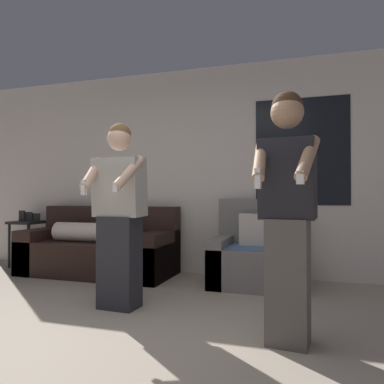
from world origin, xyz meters
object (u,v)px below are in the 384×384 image
(armchair, at_px, (255,256))
(side_table, at_px, (29,228))
(couch, at_px, (100,250))
(person_right, at_px, (287,212))
(person_left, at_px, (119,215))

(armchair, relative_size, side_table, 1.22)
(couch, bearing_deg, armchair, 0.67)
(couch, distance_m, person_right, 3.03)
(side_table, bearing_deg, person_right, -26.00)
(armchair, bearing_deg, person_left, -129.18)
(couch, height_order, side_table, couch)
(side_table, distance_m, person_right, 4.19)
(side_table, xyz_separation_m, person_left, (2.26, -1.43, 0.30))
(person_left, bearing_deg, side_table, 147.54)
(couch, relative_size, person_left, 1.17)
(couch, xyz_separation_m, person_left, (0.97, -1.26, 0.53))
(couch, bearing_deg, person_right, -33.83)
(side_table, relative_size, person_left, 0.48)
(person_right, bearing_deg, side_table, 154.00)
(side_table, height_order, person_left, person_left)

